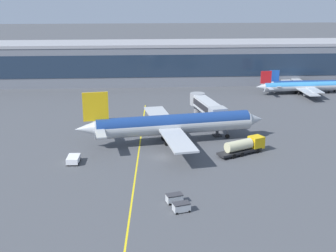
{
  "coord_description": "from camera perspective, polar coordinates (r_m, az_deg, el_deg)",
  "views": [
    {
      "loc": [
        -4.06,
        -85.41,
        33.46
      ],
      "look_at": [
        1.48,
        6.88,
        4.5
      ],
      "focal_mm": 47.68,
      "sensor_mm": 36.0,
      "label": 1
    }
  ],
  "objects": [
    {
      "name": "baggage_cart_1",
      "position": [
        72.99,
        0.82,
        -9.2
      ],
      "size": [
        2.97,
        2.22,
        1.48
      ],
      "color": "#B2B7BC",
      "rests_on": "ground_plane"
    },
    {
      "name": "pushback_tug",
      "position": [
        90.36,
        -12.01,
        -4.17
      ],
      "size": [
        2.44,
        3.88,
        1.4
      ],
      "color": "white",
      "rests_on": "ground_plane"
    },
    {
      "name": "jet_bridge",
      "position": [
        110.73,
        4.9,
        2.56
      ],
      "size": [
        7.01,
        18.19,
        6.97
      ],
      "color": "#B2B7BC",
      "rests_on": "ground_plane"
    },
    {
      "name": "commuter_jet_near",
      "position": [
        151.42,
        16.73,
        4.88
      ],
      "size": [
        30.84,
        24.5,
        7.83
      ],
      "color": "#B2B7BC",
      "rests_on": "ground_plane"
    },
    {
      "name": "commuter_jet_far",
      "position": [
        154.63,
        17.51,
        5.11
      ],
      "size": [
        29.32,
        23.28,
        7.53
      ],
      "color": "#B2B7BC",
      "rests_on": "ground_plane"
    },
    {
      "name": "terminal_building",
      "position": [
        162.7,
        -7.21,
        8.02
      ],
      "size": [
        223.57,
        17.97,
        14.63
      ],
      "color": "slate",
      "rests_on": "ground_plane"
    },
    {
      "name": "ground_plane",
      "position": [
        91.82,
        -0.66,
        -3.98
      ],
      "size": [
        700.0,
        700.0,
        0.0
      ],
      "primitive_type": "plane",
      "color": "#47494F"
    },
    {
      "name": "baggage_cart_0",
      "position": [
        70.33,
        1.73,
        -10.3
      ],
      "size": [
        2.97,
        2.22,
        1.48
      ],
      "color": "#B2B7BC",
      "rests_on": "ground_plane"
    },
    {
      "name": "apron_lead_in_line",
      "position": [
        93.59,
        -3.8,
        -3.59
      ],
      "size": [
        4.08,
        79.92,
        0.01
      ],
      "primitive_type": "cube",
      "rotation": [
        0.0,
        0.0,
        -0.05
      ],
      "color": "yellow",
      "rests_on": "ground_plane"
    },
    {
      "name": "main_airliner",
      "position": [
        98.88,
        0.63,
        0.23
      ],
      "size": [
        42.81,
        33.97,
        12.4
      ],
      "color": "#B2B7BC",
      "rests_on": "ground_plane"
    },
    {
      "name": "fuel_tanker",
      "position": [
        94.33,
        9.7,
        -2.51
      ],
      "size": [
        10.79,
        7.03,
        3.25
      ],
      "color": "#232326",
      "rests_on": "ground_plane"
    }
  ]
}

